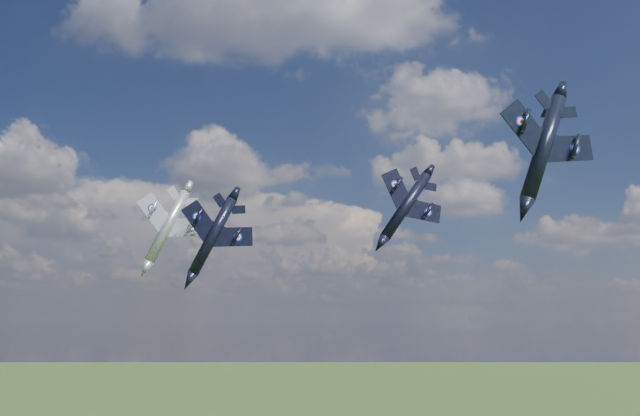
# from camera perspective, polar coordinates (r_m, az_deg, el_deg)

# --- Properties ---
(jet_lead_navy) EXTENTS (12.01, 15.08, 6.87)m
(jet_lead_navy) POSITION_cam_1_polar(r_m,az_deg,el_deg) (75.35, -9.77, -2.51)
(jet_lead_navy) COLOR black
(jet_right_navy) EXTENTS (13.74, 16.08, 6.29)m
(jet_right_navy) POSITION_cam_1_polar(r_m,az_deg,el_deg) (57.06, 19.76, 5.23)
(jet_right_navy) COLOR black
(jet_high_navy) EXTENTS (16.32, 18.98, 9.41)m
(jet_high_navy) POSITION_cam_1_polar(r_m,az_deg,el_deg) (89.36, 7.87, 0.21)
(jet_high_navy) COLOR black
(jet_left_silver) EXTENTS (13.69, 15.80, 6.43)m
(jet_left_silver) POSITION_cam_1_polar(r_m,az_deg,el_deg) (78.51, -13.76, -1.63)
(jet_left_silver) COLOR #91939B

